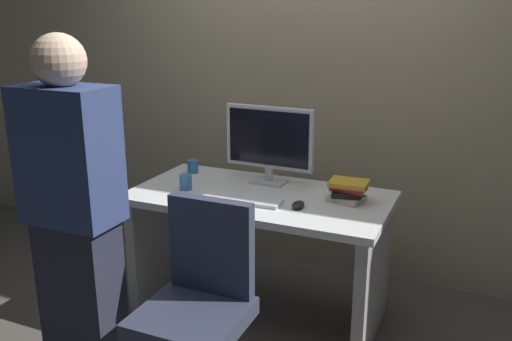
{
  "coord_description": "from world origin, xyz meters",
  "views": [
    {
      "loc": [
        1.13,
        -2.62,
        1.72
      ],
      "look_at": [
        0.0,
        -0.05,
        0.89
      ],
      "focal_mm": 38.02,
      "sensor_mm": 36.0,
      "label": 1
    }
  ],
  "objects_px": {
    "mouse": "(298,205)",
    "book_stack": "(347,190)",
    "cup_by_monitor": "(193,166)",
    "office_chair": "(198,319)",
    "cup_near_keyboard": "(186,182)",
    "keyboard": "(242,199)",
    "person_at_desk": "(75,222)",
    "monitor": "(269,141)",
    "desk": "(260,232)"
  },
  "relations": [
    {
      "from": "monitor",
      "to": "keyboard",
      "type": "height_order",
      "value": "monitor"
    },
    {
      "from": "book_stack",
      "to": "desk",
      "type": "bearing_deg",
      "value": -169.7
    },
    {
      "from": "monitor",
      "to": "book_stack",
      "type": "xyz_separation_m",
      "value": [
        0.5,
        -0.12,
        -0.2
      ]
    },
    {
      "from": "desk",
      "to": "cup_near_keyboard",
      "type": "relative_size",
      "value": 16.6
    },
    {
      "from": "monitor",
      "to": "book_stack",
      "type": "height_order",
      "value": "monitor"
    },
    {
      "from": "monitor",
      "to": "cup_near_keyboard",
      "type": "xyz_separation_m",
      "value": [
        -0.39,
        -0.3,
        -0.21
      ]
    },
    {
      "from": "mouse",
      "to": "cup_near_keyboard",
      "type": "relative_size",
      "value": 1.16
    },
    {
      "from": "person_at_desk",
      "to": "mouse",
      "type": "relative_size",
      "value": 16.39
    },
    {
      "from": "keyboard",
      "to": "office_chair",
      "type": "bearing_deg",
      "value": -84.58
    },
    {
      "from": "mouse",
      "to": "desk",
      "type": "bearing_deg",
      "value": 155.63
    },
    {
      "from": "office_chair",
      "to": "mouse",
      "type": "height_order",
      "value": "office_chair"
    },
    {
      "from": "keyboard",
      "to": "book_stack",
      "type": "xyz_separation_m",
      "value": [
        0.51,
        0.23,
        0.05
      ]
    },
    {
      "from": "mouse",
      "to": "keyboard",
      "type": "bearing_deg",
      "value": -175.37
    },
    {
      "from": "desk",
      "to": "mouse",
      "type": "distance_m",
      "value": 0.39
    },
    {
      "from": "person_at_desk",
      "to": "mouse",
      "type": "bearing_deg",
      "value": 47.81
    },
    {
      "from": "keyboard",
      "to": "mouse",
      "type": "bearing_deg",
      "value": 1.72
    },
    {
      "from": "keyboard",
      "to": "book_stack",
      "type": "relative_size",
      "value": 2.01
    },
    {
      "from": "office_chair",
      "to": "book_stack",
      "type": "xyz_separation_m",
      "value": [
        0.42,
        0.9,
        0.37
      ]
    },
    {
      "from": "person_at_desk",
      "to": "cup_near_keyboard",
      "type": "bearing_deg",
      "value": 86.72
    },
    {
      "from": "person_at_desk",
      "to": "office_chair",
      "type": "bearing_deg",
      "value": 13.18
    },
    {
      "from": "mouse",
      "to": "cup_by_monitor",
      "type": "distance_m",
      "value": 0.88
    },
    {
      "from": "mouse",
      "to": "book_stack",
      "type": "relative_size",
      "value": 0.47
    },
    {
      "from": "cup_by_monitor",
      "to": "mouse",
      "type": "bearing_deg",
      "value": -22.3
    },
    {
      "from": "person_at_desk",
      "to": "keyboard",
      "type": "height_order",
      "value": "person_at_desk"
    },
    {
      "from": "office_chair",
      "to": "mouse",
      "type": "xyz_separation_m",
      "value": [
        0.21,
        0.69,
        0.33
      ]
    },
    {
      "from": "office_chair",
      "to": "cup_by_monitor",
      "type": "relative_size",
      "value": 11.56
    },
    {
      "from": "office_chair",
      "to": "cup_near_keyboard",
      "type": "relative_size",
      "value": 10.91
    },
    {
      "from": "office_chair",
      "to": "cup_by_monitor",
      "type": "distance_m",
      "value": 1.24
    },
    {
      "from": "desk",
      "to": "cup_by_monitor",
      "type": "relative_size",
      "value": 17.58
    },
    {
      "from": "keyboard",
      "to": "cup_near_keyboard",
      "type": "relative_size",
      "value": 4.99
    },
    {
      "from": "desk",
      "to": "office_chair",
      "type": "height_order",
      "value": "office_chair"
    },
    {
      "from": "monitor",
      "to": "cup_near_keyboard",
      "type": "height_order",
      "value": "monitor"
    },
    {
      "from": "office_chair",
      "to": "person_at_desk",
      "type": "bearing_deg",
      "value": -166.82
    },
    {
      "from": "cup_by_monitor",
      "to": "keyboard",
      "type": "bearing_deg",
      "value": -35.26
    },
    {
      "from": "desk",
      "to": "cup_by_monitor",
      "type": "distance_m",
      "value": 0.65
    },
    {
      "from": "office_chair",
      "to": "monitor",
      "type": "xyz_separation_m",
      "value": [
        -0.09,
        1.02,
        0.57
      ]
    },
    {
      "from": "person_at_desk",
      "to": "monitor",
      "type": "bearing_deg",
      "value": 69.03
    },
    {
      "from": "office_chair",
      "to": "book_stack",
      "type": "height_order",
      "value": "office_chair"
    },
    {
      "from": "mouse",
      "to": "cup_by_monitor",
      "type": "height_order",
      "value": "cup_by_monitor"
    },
    {
      "from": "monitor",
      "to": "mouse",
      "type": "bearing_deg",
      "value": -47.63
    },
    {
      "from": "person_at_desk",
      "to": "mouse",
      "type": "height_order",
      "value": "person_at_desk"
    },
    {
      "from": "monitor",
      "to": "cup_by_monitor",
      "type": "distance_m",
      "value": 0.56
    },
    {
      "from": "keyboard",
      "to": "mouse",
      "type": "height_order",
      "value": "mouse"
    },
    {
      "from": "office_chair",
      "to": "cup_near_keyboard",
      "type": "xyz_separation_m",
      "value": [
        -0.48,
        0.72,
        0.36
      ]
    },
    {
      "from": "keyboard",
      "to": "book_stack",
      "type": "bearing_deg",
      "value": 21.55
    },
    {
      "from": "desk",
      "to": "mouse",
      "type": "relative_size",
      "value": 14.3
    },
    {
      "from": "cup_near_keyboard",
      "to": "cup_by_monitor",
      "type": "height_order",
      "value": "cup_near_keyboard"
    },
    {
      "from": "person_at_desk",
      "to": "book_stack",
      "type": "xyz_separation_m",
      "value": [
        0.94,
        1.02,
        -0.04
      ]
    },
    {
      "from": "desk",
      "to": "person_at_desk",
      "type": "relative_size",
      "value": 0.87
    },
    {
      "from": "mouse",
      "to": "cup_by_monitor",
      "type": "xyz_separation_m",
      "value": [
        -0.82,
        0.34,
        0.02
      ]
    }
  ]
}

